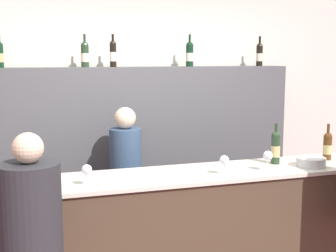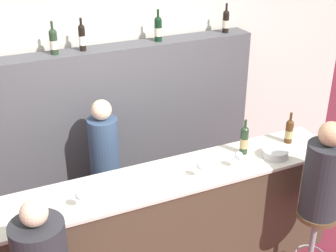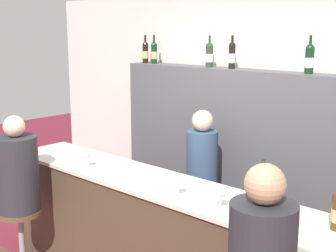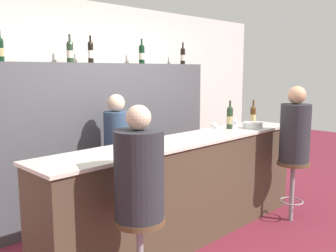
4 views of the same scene
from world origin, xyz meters
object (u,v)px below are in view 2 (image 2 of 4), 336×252
at_px(wine_glass_0, 80,196).
at_px(wine_bottle_backbar_5, 226,21).
at_px(wine_bottle_backbar_2, 54,41).
at_px(wine_bottle_backbar_3, 82,37).
at_px(metal_bowl, 275,153).
at_px(wine_bottle_counter_0, 244,140).
at_px(bar_stool_right, 315,227).
at_px(guest_seated_right, 324,176).
at_px(wine_bottle_counter_1, 289,131).
at_px(wine_glass_2, 239,156).
at_px(bartender, 106,174).
at_px(wine_bottle_backbar_4, 158,29).
at_px(wine_glass_1, 201,167).

bearing_deg(wine_glass_0, wine_bottle_backbar_5, 34.49).
height_order(wine_bottle_backbar_2, wine_bottle_backbar_3, wine_bottle_backbar_3).
xyz_separation_m(wine_bottle_backbar_2, metal_bowl, (1.61, -1.39, -0.86)).
bearing_deg(wine_bottle_counter_0, wine_bottle_backbar_3, 132.27).
height_order(wine_bottle_backbar_3, bar_stool_right, wine_bottle_backbar_3).
height_order(wine_glass_0, guest_seated_right, guest_seated_right).
xyz_separation_m(wine_bottle_backbar_3, bar_stool_right, (1.49, -1.85, -1.42)).
relative_size(wine_bottle_counter_0, metal_bowl, 1.42).
distance_m(wine_bottle_counter_1, wine_glass_2, 0.72).
bearing_deg(bartender, wine_bottle_backbar_5, 16.11).
height_order(wine_bottle_backbar_4, wine_glass_2, wine_bottle_backbar_4).
xyz_separation_m(metal_bowl, bartender, (-1.32, 0.93, -0.41)).
distance_m(wine_bottle_backbar_4, wine_bottle_backbar_5, 0.80).
height_order(wine_glass_1, bar_stool_right, wine_glass_1).
relative_size(wine_bottle_backbar_2, wine_bottle_backbar_3, 0.99).
height_order(wine_bottle_counter_1, wine_bottle_backbar_5, wine_bottle_backbar_5).
xyz_separation_m(wine_glass_0, bartender, (0.48, 0.96, -0.48)).
relative_size(guest_seated_right, bartender, 0.58).
relative_size(wine_glass_2, metal_bowl, 0.67).
bearing_deg(bar_stool_right, metal_bowl, 109.43).
bearing_deg(guest_seated_right, wine_glass_2, 142.90).
bearing_deg(bartender, metal_bowl, -35.28).
height_order(wine_bottle_counter_0, wine_glass_2, wine_bottle_counter_0).
bearing_deg(guest_seated_right, wine_bottle_counter_1, 79.49).
bearing_deg(wine_glass_2, wine_bottle_backbar_2, 130.08).
bearing_deg(wine_glass_2, wine_bottle_counter_1, 16.32).
bearing_deg(wine_bottle_backbar_4, wine_bottle_backbar_2, 180.00).
height_order(metal_bowl, bar_stool_right, metal_bowl).
height_order(wine_bottle_backbar_4, wine_glass_0, wine_bottle_backbar_4).
distance_m(wine_bottle_counter_1, bar_stool_right, 0.91).
distance_m(wine_bottle_backbar_5, bartender, 2.09).
distance_m(wine_bottle_counter_0, wine_glass_1, 0.59).
height_order(wine_bottle_counter_1, bar_stool_right, wine_bottle_counter_1).
distance_m(wine_glass_2, bartender, 1.41).
bearing_deg(guest_seated_right, bar_stool_right, -165.96).
height_order(wine_bottle_counter_1, bartender, bartender).
relative_size(wine_bottle_backbar_4, metal_bowl, 1.37).
distance_m(wine_bottle_backbar_3, guest_seated_right, 2.54).
bearing_deg(metal_bowl, wine_bottle_counter_1, 31.91).
relative_size(wine_bottle_counter_1, wine_glass_1, 2.11).
relative_size(metal_bowl, bar_stool_right, 0.33).
bearing_deg(wine_glass_1, wine_bottle_backbar_2, 120.23).
distance_m(wine_bottle_backbar_2, wine_glass_1, 1.83).
relative_size(wine_bottle_counter_0, wine_bottle_backbar_4, 1.04).
distance_m(metal_bowl, bartender, 1.67).
distance_m(wine_bottle_backbar_5, wine_glass_0, 2.63).
bearing_deg(wine_glass_0, wine_bottle_backbar_2, 82.08).
relative_size(wine_bottle_backbar_4, bar_stool_right, 0.46).
xyz_separation_m(wine_bottle_backbar_2, wine_bottle_backbar_5, (1.87, 0.00, 0.00)).
xyz_separation_m(wine_bottle_backbar_5, bartender, (-1.59, -0.46, -1.27)).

